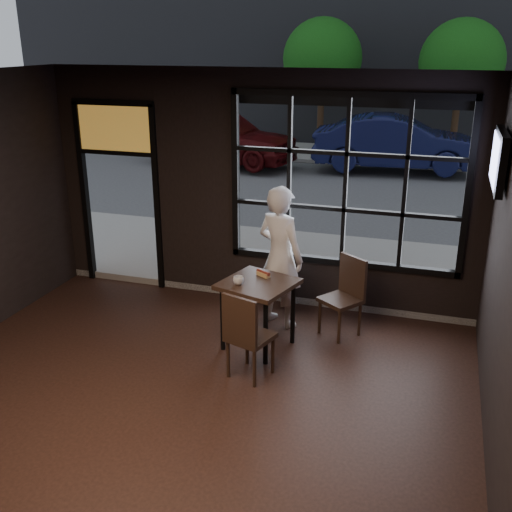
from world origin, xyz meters
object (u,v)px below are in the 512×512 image
(chair_near, at_px, (251,334))
(man, at_px, (280,257))
(navy_car, at_px, (396,143))
(cafe_table, at_px, (258,314))

(chair_near, xyz_separation_m, man, (-0.04, 1.36, 0.42))
(chair_near, relative_size, navy_car, 0.23)
(chair_near, bearing_deg, navy_car, -74.97)
(chair_near, height_order, man, man)
(cafe_table, bearing_deg, chair_near, -63.44)
(chair_near, bearing_deg, man, -70.52)
(man, xyz_separation_m, navy_car, (0.57, 9.93, -0.08))
(man, bearing_deg, chair_near, 115.57)
(cafe_table, height_order, chair_near, chair_near)
(cafe_table, relative_size, chair_near, 0.84)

